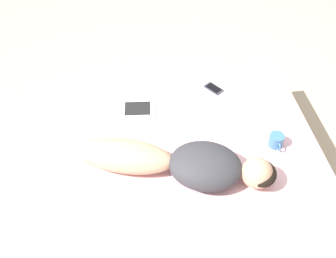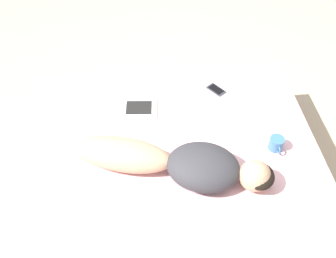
# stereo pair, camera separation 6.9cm
# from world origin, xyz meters

# --- Properties ---
(ground_plane) EXTENTS (12.00, 12.00, 0.00)m
(ground_plane) POSITION_xyz_m (0.00, 0.00, 0.00)
(ground_plane) COLOR #B7A88E
(bed) EXTENTS (1.78, 2.05, 0.47)m
(bed) POSITION_xyz_m (0.00, 0.00, 0.23)
(bed) COLOR tan
(bed) RESTS_ON ground_plane
(person) EXTENTS (0.61, 1.27, 0.20)m
(person) POSITION_xyz_m (0.16, 0.04, 0.57)
(person) COLOR tan
(person) RESTS_ON bed
(open_magazine) EXTENTS (0.45, 0.30, 0.01)m
(open_magazine) POSITION_xyz_m (-0.54, -0.17, 0.48)
(open_magazine) COLOR silver
(open_magazine) RESTS_ON bed
(coffee_mug) EXTENTS (0.13, 0.10, 0.09)m
(coffee_mug) POSITION_xyz_m (0.03, 0.70, 0.52)
(coffee_mug) COLOR teal
(coffee_mug) RESTS_ON bed
(cell_phone) EXTENTS (0.16, 0.15, 0.01)m
(cell_phone) POSITION_xyz_m (-0.58, 0.42, 0.48)
(cell_phone) COLOR #333842
(cell_phone) RESTS_ON bed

